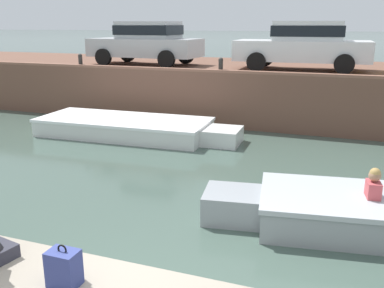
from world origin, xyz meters
TOP-DOWN VIEW (x-y plane):
  - ground_plane at (0.00, 4.71)m, footprint 400.00×400.00m
  - far_quay_wall at (0.00, 12.43)m, footprint 60.00×6.00m
  - far_wall_coping at (0.00, 9.55)m, footprint 60.00×0.24m
  - boat_moored_west_white at (-4.05, 7.57)m, footprint 6.07×2.20m
  - car_leftmost_silver at (-5.22, 11.13)m, footprint 4.07×2.00m
  - car_left_inner_white at (0.38, 11.13)m, footprint 4.30×2.13m
  - mooring_bollard_west at (-7.12, 9.68)m, footprint 0.15×0.15m
  - mooring_bollard_mid at (-1.97, 9.68)m, footprint 0.15×0.15m
  - backpack_on_ledge at (-0.42, -0.53)m, footprint 0.28×0.24m

SIDE VIEW (x-z plane):
  - ground_plane at x=0.00m, z-range 0.00..0.00m
  - boat_moored_west_white at x=-4.05m, z-range 0.00..0.52m
  - far_quay_wall at x=0.00m, z-range 0.00..1.75m
  - backpack_on_ledge at x=-0.42m, z-range 0.88..1.28m
  - far_wall_coping at x=0.00m, z-range 1.75..1.83m
  - mooring_bollard_west at x=-7.12m, z-range 1.77..2.21m
  - mooring_bollard_mid at x=-1.97m, z-range 1.77..2.21m
  - car_leftmost_silver at x=-5.22m, z-range 1.83..3.37m
  - car_left_inner_white at x=0.38m, z-range 1.83..3.37m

